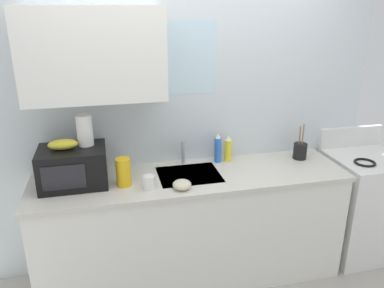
{
  "coord_description": "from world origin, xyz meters",
  "views": [
    {
      "loc": [
        -0.59,
        -2.52,
        2.1
      ],
      "look_at": [
        0.0,
        0.0,
        1.15
      ],
      "focal_mm": 35.56,
      "sensor_mm": 36.0,
      "label": 1
    }
  ],
  "objects": [
    {
      "name": "microwave",
      "position": [
        -0.84,
        0.05,
        1.04
      ],
      "size": [
        0.46,
        0.35,
        0.27
      ],
      "color": "black",
      "rests_on": "counter_unit"
    },
    {
      "name": "paper_towel_roll",
      "position": [
        -0.74,
        0.1,
        1.28
      ],
      "size": [
        0.11,
        0.11,
        0.22
      ],
      "primitive_type": "cylinder",
      "color": "white",
      "rests_on": "microwave"
    },
    {
      "name": "mug_white",
      "position": [
        -0.34,
        -0.14,
        0.95
      ],
      "size": [
        0.08,
        0.08,
        0.09
      ],
      "primitive_type": "cylinder",
      "color": "white",
      "rests_on": "counter_unit"
    },
    {
      "name": "kitchen_wall_assembly",
      "position": [
        -0.12,
        0.31,
        1.36
      ],
      "size": [
        3.13,
        0.42,
        2.5
      ],
      "color": "silver",
      "rests_on": "ground"
    },
    {
      "name": "stove_range",
      "position": [
        1.52,
        0.0,
        0.46
      ],
      "size": [
        0.6,
        0.6,
        1.08
      ],
      "color": "white",
      "rests_on": "ground"
    },
    {
      "name": "counter_unit",
      "position": [
        -0.0,
        0.0,
        0.46
      ],
      "size": [
        2.36,
        0.63,
        0.9
      ],
      "color": "white",
      "rests_on": "ground"
    },
    {
      "name": "cereal_canister",
      "position": [
        -0.5,
        -0.05,
        1.0
      ],
      "size": [
        0.1,
        0.1,
        0.2
      ],
      "primitive_type": "cylinder",
      "color": "gold",
      "rests_on": "counter_unit"
    },
    {
      "name": "small_bowl",
      "position": [
        -0.12,
        -0.2,
        0.93
      ],
      "size": [
        0.13,
        0.13,
        0.06
      ],
      "primitive_type": "ellipsoid",
      "color": "beige",
      "rests_on": "counter_unit"
    },
    {
      "name": "utensil_crock",
      "position": [
        0.94,
        0.12,
        0.97
      ],
      "size": [
        0.11,
        0.11,
        0.29
      ],
      "color": "black",
      "rests_on": "counter_unit"
    },
    {
      "name": "banana_bunch",
      "position": [
        -0.89,
        0.05,
        1.2
      ],
      "size": [
        0.2,
        0.11,
        0.07
      ],
      "primitive_type": "ellipsoid",
      "color": "gold",
      "rests_on": "microwave"
    },
    {
      "name": "dish_soap_bottle_yellow",
      "position": [
        0.35,
        0.21,
        1.0
      ],
      "size": [
        0.06,
        0.06,
        0.21
      ],
      "color": "yellow",
      "rests_on": "counter_unit"
    },
    {
      "name": "sink_faucet",
      "position": [
        -0.02,
        0.24,
        1.0
      ],
      "size": [
        0.03,
        0.03,
        0.19
      ],
      "primitive_type": "cylinder",
      "color": "#B2B5BA",
      "rests_on": "counter_unit"
    },
    {
      "name": "dish_soap_bottle_blue",
      "position": [
        0.26,
        0.21,
        1.01
      ],
      "size": [
        0.06,
        0.06,
        0.24
      ],
      "color": "blue",
      "rests_on": "counter_unit"
    }
  ]
}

